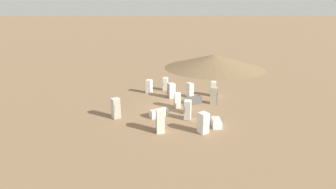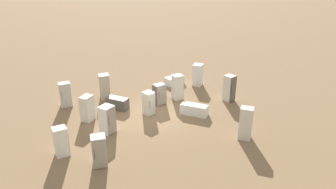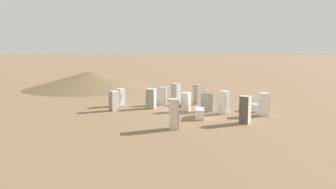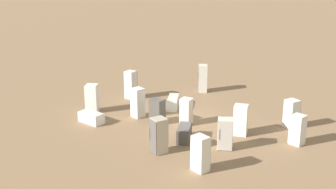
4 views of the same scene
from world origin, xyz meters
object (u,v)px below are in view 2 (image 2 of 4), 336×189
Objects in this scene: discarded_fridge_8 at (149,103)px; discarded_fridge_12 at (198,75)px; discarded_fridge_9 at (178,87)px; discarded_fridge_11 at (107,120)px; discarded_fridge_0 at (65,95)px; discarded_fridge_2 at (61,141)px; discarded_fridge_3 at (159,94)px; discarded_fridge_6 at (229,88)px; discarded_fridge_5 at (105,87)px; discarded_fridge_14 at (87,108)px; discarded_fridge_4 at (174,80)px; discarded_fridge_13 at (194,110)px; discarded_fridge_7 at (117,103)px; discarded_fridge_10 at (99,151)px; discarded_fridge_1 at (246,123)px.

discarded_fridge_12 is (6.00, 1.52, 0.10)m from discarded_fridge_8.
discarded_fridge_11 is at bearing -66.35° from discarded_fridge_9.
discarded_fridge_0 is 6.07m from discarded_fridge_2.
discarded_fridge_3 is 0.77× the size of discarded_fridge_6.
discarded_fridge_5 is at bearing -174.35° from discarded_fridge_0.
discarded_fridge_14 is at bearing -103.34° from discarded_fridge_11.
discarded_fridge_4 is 2.91m from discarded_fridge_9.
discarded_fridge_4 is at bearing -144.32° from discarded_fridge_13.
discarded_fridge_9 reaches higher than discarded_fridge_13.
discarded_fridge_10 is at bearing 25.65° from discarded_fridge_7.
discarded_fridge_9 is at bearing 110.90° from discarded_fridge_2.
discarded_fridge_12 is (2.92, 0.89, -0.03)m from discarded_fridge_9.
discarded_fridge_5 reaches higher than discarded_fridge_14.
discarded_fridge_8 is at bearing -54.52° from discarded_fridge_5.
discarded_fridge_9 reaches higher than discarded_fridge_0.
discarded_fridge_9 is at bearing 136.89° from discarded_fridge_7.
discarded_fridge_11 is at bearing -106.97° from discarded_fridge_12.
discarded_fridge_2 is at bearing 113.39° from discarded_fridge_4.
discarded_fridge_5 is at bearing -116.00° from discarded_fridge_9.
discarded_fridge_9 is (1.56, -0.14, 0.18)m from discarded_fridge_3.
discarded_fridge_10 is at bearing 94.67° from discarded_fridge_0.
discarded_fridge_12 is at bearing 151.17° from discarded_fridge_7.
discarded_fridge_0 is 7.71m from discarded_fridge_10.
discarded_fridge_12 reaches higher than discarded_fridge_2.
discarded_fridge_1 is 1.18× the size of discarded_fridge_7.
discarded_fridge_0 reaches higher than discarded_fridge_10.
discarded_fridge_5 is at bearing 144.27° from discarded_fridge_2.
discarded_fridge_4 is 0.93× the size of discarded_fridge_11.
discarded_fridge_1 is at bearing 100.41° from discarded_fridge_3.
discarded_fridge_3 is 0.77× the size of discarded_fridge_13.
discarded_fridge_8 is at bearing -68.42° from discarded_fridge_13.
discarded_fridge_12 is 1.06× the size of discarded_fridge_14.
discarded_fridge_9 is at bearing -37.23° from discarded_fridge_14.
discarded_fridge_5 is 5.27m from discarded_fridge_9.
discarded_fridge_4 is at bearing -154.49° from discarded_fridge_8.
discarded_fridge_5 is 1.04× the size of discarded_fridge_12.
discarded_fridge_6 is (0.90, -4.90, 0.64)m from discarded_fridge_4.
discarded_fridge_8 is (-2.36, 5.97, -0.19)m from discarded_fridge_1.
discarded_fridge_11 is (1.97, 2.57, 0.02)m from discarded_fridge_10.
discarded_fridge_1 is 8.76m from discarded_fridge_7.
discarded_fridge_12 is (6.91, -2.56, -0.04)m from discarded_fridge_5.
discarded_fridge_1 is at bearing 8.68° from discarded_fridge_9.
discarded_fridge_5 is (-3.27, 10.05, -0.06)m from discarded_fridge_1.
discarded_fridge_3 is 0.93× the size of discarded_fridge_8.
discarded_fridge_0 reaches higher than discarded_fridge_14.
discarded_fridge_6 is 1.15× the size of discarded_fridge_7.
discarded_fridge_2 is at bearing -107.54° from discarded_fridge_12.
discarded_fridge_1 is 1.02× the size of discarded_fridge_13.
discarded_fridge_6 is at bearing 108.91° from discarded_fridge_1.
discarded_fridge_4 is at bearing 133.41° from discarded_fridge_1.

